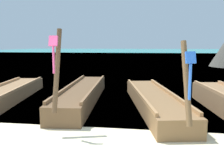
# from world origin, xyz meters

# --- Properties ---
(sea_water) EXTENTS (120.00, 120.00, 0.00)m
(sea_water) POSITION_xyz_m (0.00, 62.01, 0.00)
(sea_water) COLOR teal
(sea_water) RESTS_ON ground
(longtail_boat_violet_ribbon) EXTENTS (2.04, 6.88, 2.30)m
(longtail_boat_violet_ribbon) POSITION_xyz_m (-4.07, 4.06, 0.26)
(longtail_boat_violet_ribbon) COLOR olive
(longtail_boat_violet_ribbon) RESTS_ON ground
(longtail_boat_pink_ribbon) EXTENTS (1.46, 6.43, 2.55)m
(longtail_boat_pink_ribbon) POSITION_xyz_m (-1.22, 4.67, 0.30)
(longtail_boat_pink_ribbon) COLOR brown
(longtail_boat_pink_ribbon) RESTS_ON ground
(longtail_boat_blue_ribbon) EXTENTS (2.17, 6.17, 2.25)m
(longtail_boat_blue_ribbon) POSITION_xyz_m (1.41, 4.13, 0.27)
(longtail_boat_blue_ribbon) COLOR brown
(longtail_boat_blue_ribbon) RESTS_ON ground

